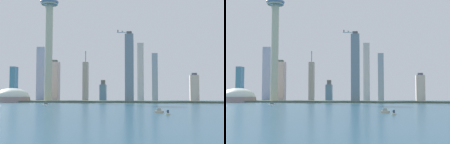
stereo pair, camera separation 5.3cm
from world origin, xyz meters
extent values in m
plane|color=#285067|center=(0.00, 0.00, 0.00)|extent=(6000.00, 6000.00, 0.00)
cube|color=#50614D|center=(0.00, 487.16, 1.97)|extent=(836.22, 55.04, 3.95)
cylinder|color=beige|center=(-199.76, 493.68, 121.14)|extent=(17.69, 17.69, 242.29)
ellipsoid|color=slate|center=(-199.76, 493.68, 242.29)|extent=(44.08, 44.08, 14.91)
torus|color=beige|center=(-199.76, 493.68, 237.07)|extent=(40.45, 40.45, 2.98)
cylinder|color=#A48D8A|center=(-288.72, 489.78, 6.52)|extent=(85.61, 85.61, 13.03)
ellipsoid|color=silver|center=(-288.72, 489.78, 13.03)|extent=(81.33, 81.33, 40.97)
cube|color=teal|center=(-333.76, 595.23, 47.44)|extent=(14.47, 23.72, 94.88)
cube|color=#AB9E8C|center=(-125.40, 567.81, 51.13)|extent=(12.89, 15.12, 102.26)
cylinder|color=#4C4C51|center=(-125.40, 567.81, 116.92)|extent=(1.60, 1.60, 29.31)
cube|color=beige|center=(16.03, 590.00, 76.23)|extent=(15.97, 14.45, 152.46)
cube|color=slate|center=(-4.98, 484.39, 78.59)|extent=(19.33, 13.66, 157.19)
cube|color=#59565A|center=(-4.98, 484.39, 160.15)|extent=(11.60, 8.20, 5.92)
cube|color=slate|center=(-83.31, 593.14, 22.23)|extent=(17.03, 16.97, 44.45)
cube|color=#63615C|center=(-83.31, 593.14, 50.44)|extent=(10.22, 10.18, 11.98)
cube|color=#9CA4C0|center=(-256.33, 595.00, 74.18)|extent=(21.23, 13.99, 148.36)
cube|color=#99ABB7|center=(52.72, 529.72, 58.56)|extent=(13.82, 14.36, 117.11)
cube|color=beige|center=(152.07, 593.16, 33.84)|extent=(21.94, 23.31, 67.69)
cube|color=#545469|center=(152.07, 593.16, 70.35)|extent=(13.16, 13.99, 5.31)
cube|color=#C5A9A1|center=(-204.07, 547.15, 50.62)|extent=(27.58, 22.85, 101.25)
cube|color=#536558|center=(-204.07, 547.15, 103.88)|extent=(16.55, 13.71, 5.26)
cube|color=beige|center=(56.12, 86.83, 1.17)|extent=(9.41, 4.05, 2.33)
cube|color=#A3A49C|center=(56.12, 86.83, 3.51)|extent=(4.26, 2.39, 2.36)
cube|color=beige|center=(63.60, 60.87, 0.71)|extent=(3.40, 7.25, 1.42)
cube|color=#27344C|center=(63.60, 60.87, 2.84)|extent=(2.19, 3.26, 2.83)
cube|color=white|center=(-132.45, 287.00, 1.04)|extent=(12.91, 10.70, 2.08)
cube|color=#2D3738|center=(-132.45, 287.00, 2.91)|extent=(6.34, 5.69, 1.66)
cylinder|color=silver|center=(-132.45, 287.00, 5.59)|extent=(0.24, 0.24, 3.68)
cylinder|color=silver|center=(-23.45, 516.69, 168.20)|extent=(26.95, 3.32, 2.65)
sphere|color=silver|center=(-10.01, 517.03, 168.20)|extent=(2.65, 2.65, 2.65)
cube|color=silver|center=(-23.45, 516.69, 169.39)|extent=(3.80, 24.94, 0.50)
cube|color=silver|center=(-34.74, 516.40, 168.60)|extent=(2.44, 8.76, 0.40)
cube|color=#2D333D|center=(-34.74, 516.40, 172.02)|extent=(2.23, 0.56, 5.00)
camera|label=1|loc=(51.72, -234.34, 18.35)|focal=50.79mm
camera|label=2|loc=(51.77, -234.33, 18.35)|focal=50.79mm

